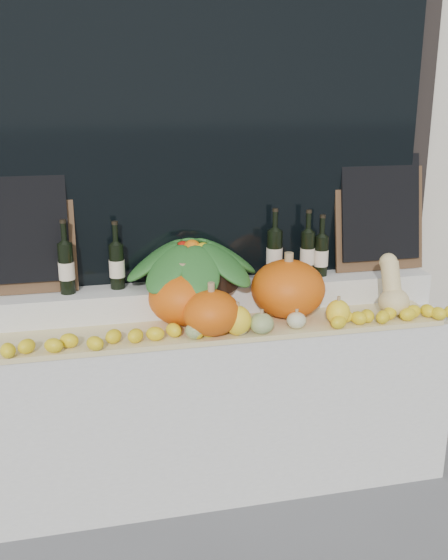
# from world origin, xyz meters

# --- Properties ---
(storefront_facade) EXTENTS (7.00, 0.94, 4.50)m
(storefront_facade) POSITION_xyz_m (0.00, 2.25, 2.25)
(storefront_facade) COLOR beige
(storefront_facade) RESTS_ON ground
(display_sill) EXTENTS (2.30, 0.55, 0.88)m
(display_sill) POSITION_xyz_m (0.00, 1.52, 0.44)
(display_sill) COLOR silver
(display_sill) RESTS_ON ground
(rear_tier) EXTENTS (2.30, 0.25, 0.16)m
(rear_tier) POSITION_xyz_m (0.00, 1.68, 0.96)
(rear_tier) COLOR silver
(rear_tier) RESTS_ON display_sill
(straw_bedding) EXTENTS (2.10, 0.32, 0.02)m
(straw_bedding) POSITION_xyz_m (0.00, 1.40, 0.89)
(straw_bedding) COLOR tan
(straw_bedding) RESTS_ON display_sill
(pumpkin_left) EXTENTS (0.41, 0.41, 0.26)m
(pumpkin_left) POSITION_xyz_m (-0.19, 1.49, 1.03)
(pumpkin_left) COLOR #DE5A0B
(pumpkin_left) RESTS_ON straw_bedding
(pumpkin_right) EXTENTS (0.40, 0.40, 0.28)m
(pumpkin_right) POSITION_xyz_m (0.33, 1.47, 1.05)
(pumpkin_right) COLOR #DE5A0B
(pumpkin_right) RESTS_ON straw_bedding
(pumpkin_center) EXTENTS (0.28, 0.28, 0.21)m
(pumpkin_center) POSITION_xyz_m (-0.09, 1.32, 1.01)
(pumpkin_center) COLOR #DE5A0B
(pumpkin_center) RESTS_ON straw_bedding
(butternut_squash) EXTENTS (0.15, 0.21, 0.29)m
(butternut_squash) POSITION_xyz_m (0.84, 1.39, 1.03)
(butternut_squash) COLOR #E0C584
(butternut_squash) RESTS_ON straw_bedding
(decorative_gourds) EXTENTS (0.80, 0.15, 0.16)m
(decorative_gourds) POSITION_xyz_m (0.17, 1.29, 0.96)
(decorative_gourds) COLOR #3B6A1F
(decorative_gourds) RESTS_ON straw_bedding
(lemon_heap) EXTENTS (2.20, 0.16, 0.06)m
(lemon_heap) POSITION_xyz_m (0.00, 1.29, 0.94)
(lemon_heap) COLOR yellow
(lemon_heap) RESTS_ON straw_bedding
(produce_bowl) EXTENTS (0.70, 0.70, 0.24)m
(produce_bowl) POSITION_xyz_m (-0.11, 1.66, 1.16)
(produce_bowl) COLOR black
(produce_bowl) RESTS_ON rear_tier
(wine_bottle_far_left) EXTENTS (0.08, 0.08, 0.36)m
(wine_bottle_far_left) POSITION_xyz_m (-0.72, 1.66, 1.17)
(wine_bottle_far_left) COLOR black
(wine_bottle_far_left) RESTS_ON rear_tier
(wine_bottle_near_left) EXTENTS (0.08, 0.08, 0.33)m
(wine_bottle_near_left) POSITION_xyz_m (-0.48, 1.69, 1.16)
(wine_bottle_near_left) COLOR black
(wine_bottle_near_left) RESTS_ON rear_tier
(wine_bottle_tall) EXTENTS (0.08, 0.08, 0.36)m
(wine_bottle_tall) POSITION_xyz_m (0.33, 1.70, 1.17)
(wine_bottle_tall) COLOR black
(wine_bottle_tall) RESTS_ON rear_tier
(wine_bottle_near_right) EXTENTS (0.08, 0.08, 0.35)m
(wine_bottle_near_right) POSITION_xyz_m (0.50, 1.68, 1.16)
(wine_bottle_near_right) COLOR black
(wine_bottle_near_right) RESTS_ON rear_tier
(wine_bottle_far_right) EXTENTS (0.08, 0.08, 0.32)m
(wine_bottle_far_right) POSITION_xyz_m (0.57, 1.68, 1.15)
(wine_bottle_far_right) COLOR black
(wine_bottle_far_right) RESTS_ON rear_tier
(chalkboard_left) EXTENTS (0.50, 0.14, 0.61)m
(chalkboard_left) POSITION_xyz_m (-0.92, 1.74, 1.36)
(chalkboard_left) COLOR #4C331E
(chalkboard_left) RESTS_ON rear_tier
(chalkboard_right) EXTENTS (0.50, 0.14, 0.61)m
(chalkboard_right) POSITION_xyz_m (0.92, 1.74, 1.36)
(chalkboard_right) COLOR #4C331E
(chalkboard_right) RESTS_ON rear_tier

